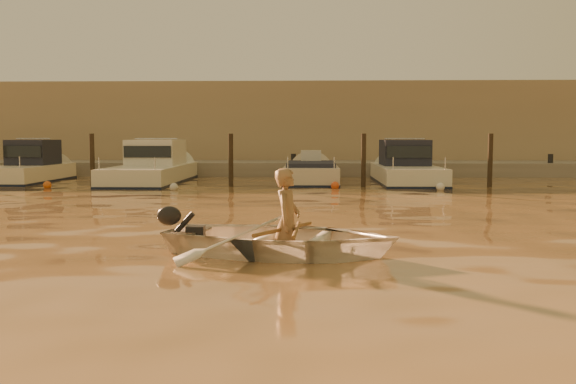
{
  "coord_description": "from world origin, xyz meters",
  "views": [
    {
      "loc": [
        2.82,
        -10.31,
        1.89
      ],
      "look_at": [
        2.35,
        2.83,
        0.75
      ],
      "focal_mm": 40.0,
      "sensor_mm": 36.0,
      "label": 1
    }
  ],
  "objects_px": {
    "waterfront_building": "(262,128)",
    "moored_boat_4": "(406,168)",
    "person": "(287,221)",
    "moored_boat_3": "(311,177)",
    "moored_boat_1": "(28,167)",
    "moored_boat_2": "(152,167)",
    "dinghy": "(281,238)"
  },
  "relations": [
    {
      "from": "moored_boat_4",
      "to": "moored_boat_2",
      "type": "bearing_deg",
      "value": 180.0
    },
    {
      "from": "person",
      "to": "moored_boat_2",
      "type": "bearing_deg",
      "value": 33.94
    },
    {
      "from": "moored_boat_1",
      "to": "moored_boat_4",
      "type": "distance_m",
      "value": 15.69
    },
    {
      "from": "dinghy",
      "to": "moored_boat_4",
      "type": "xyz_separation_m",
      "value": [
        4.38,
        16.17,
        0.36
      ]
    },
    {
      "from": "person",
      "to": "moored_boat_2",
      "type": "height_order",
      "value": "moored_boat_2"
    },
    {
      "from": "moored_boat_3",
      "to": "waterfront_building",
      "type": "bearing_deg",
      "value": 104.41
    },
    {
      "from": "dinghy",
      "to": "moored_boat_4",
      "type": "distance_m",
      "value": 16.75
    },
    {
      "from": "moored_boat_1",
      "to": "moored_boat_2",
      "type": "height_order",
      "value": "same"
    },
    {
      "from": "moored_boat_3",
      "to": "moored_boat_4",
      "type": "bearing_deg",
      "value": 0.0
    },
    {
      "from": "person",
      "to": "moored_boat_1",
      "type": "xyz_separation_m",
      "value": [
        -11.41,
        16.19,
        0.08
      ]
    },
    {
      "from": "moored_boat_3",
      "to": "waterfront_building",
      "type": "height_order",
      "value": "waterfront_building"
    },
    {
      "from": "moored_boat_2",
      "to": "waterfront_building",
      "type": "bearing_deg",
      "value": 71.13
    },
    {
      "from": "moored_boat_2",
      "to": "moored_boat_3",
      "type": "relative_size",
      "value": 1.36
    },
    {
      "from": "person",
      "to": "moored_boat_1",
      "type": "relative_size",
      "value": 0.27
    },
    {
      "from": "waterfront_building",
      "to": "person",
      "type": "bearing_deg",
      "value": -84.85
    },
    {
      "from": "dinghy",
      "to": "moored_boat_1",
      "type": "bearing_deg",
      "value": 47.94
    },
    {
      "from": "person",
      "to": "waterfront_building",
      "type": "height_order",
      "value": "waterfront_building"
    },
    {
      "from": "dinghy",
      "to": "person",
      "type": "xyz_separation_m",
      "value": [
        0.1,
        -0.02,
        0.28
      ]
    },
    {
      "from": "moored_boat_2",
      "to": "moored_boat_4",
      "type": "height_order",
      "value": "same"
    },
    {
      "from": "moored_boat_1",
      "to": "moored_boat_2",
      "type": "bearing_deg",
      "value": 0.0
    },
    {
      "from": "moored_boat_1",
      "to": "waterfront_building",
      "type": "bearing_deg",
      "value": 50.83
    },
    {
      "from": "moored_boat_2",
      "to": "moored_boat_4",
      "type": "xyz_separation_m",
      "value": [
        10.49,
        0.0,
        0.0
      ]
    },
    {
      "from": "person",
      "to": "waterfront_building",
      "type": "xyz_separation_m",
      "value": [
        -2.45,
        27.19,
        1.86
      ]
    },
    {
      "from": "moored_boat_1",
      "to": "moored_boat_3",
      "type": "xyz_separation_m",
      "value": [
        11.79,
        0.0,
        -0.4
      ]
    },
    {
      "from": "moored_boat_2",
      "to": "person",
      "type": "bearing_deg",
      "value": -69.02
    },
    {
      "from": "waterfront_building",
      "to": "moored_boat_2",
      "type": "bearing_deg",
      "value": -108.87
    },
    {
      "from": "person",
      "to": "moored_boat_3",
      "type": "bearing_deg",
      "value": 11.62
    },
    {
      "from": "moored_boat_3",
      "to": "person",
      "type": "bearing_deg",
      "value": -91.33
    },
    {
      "from": "waterfront_building",
      "to": "moored_boat_4",
      "type": "bearing_deg",
      "value": -58.54
    },
    {
      "from": "person",
      "to": "dinghy",
      "type": "bearing_deg",
      "value": 90.0
    },
    {
      "from": "dinghy",
      "to": "moored_boat_3",
      "type": "distance_m",
      "value": 16.17
    },
    {
      "from": "moored_boat_2",
      "to": "waterfront_building",
      "type": "height_order",
      "value": "waterfront_building"
    }
  ]
}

